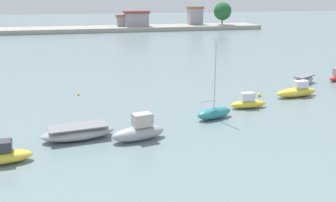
% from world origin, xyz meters
% --- Properties ---
extents(moored_boat_3, '(5.50, 2.71, 1.02)m').
position_xyz_m(moored_boat_3, '(7.80, 15.27, 0.50)').
color(moored_boat_3, '#9E9EA3').
rests_on(moored_boat_3, ground).
extents(moored_boat_4, '(4.22, 2.16, 1.97)m').
position_xyz_m(moored_boat_4, '(12.06, 14.00, 0.68)').
color(moored_boat_4, '#9E9EA3').
rests_on(moored_boat_4, ground).
extents(moored_boat_5, '(3.64, 2.19, 6.54)m').
position_xyz_m(moored_boat_5, '(19.12, 17.23, 0.53)').
color(moored_boat_5, teal).
rests_on(moored_boat_5, ground).
extents(moored_boat_6, '(3.51, 1.20, 1.48)m').
position_xyz_m(moored_boat_6, '(23.28, 19.34, 0.50)').
color(moored_boat_6, yellow).
rests_on(moored_boat_6, ground).
extents(moored_boat_7, '(4.91, 1.89, 1.65)m').
position_xyz_m(moored_boat_7, '(29.96, 21.80, 0.57)').
color(moored_boat_7, yellow).
rests_on(moored_boat_7, ground).
extents(moored_boat_8, '(3.97, 3.05, 0.98)m').
position_xyz_m(moored_boat_8, '(34.09, 26.78, 0.47)').
color(moored_boat_8, '#9E9EA3').
rests_on(moored_boat_8, ground).
extents(mooring_buoy_1, '(0.36, 0.36, 0.36)m').
position_xyz_m(mooring_buoy_1, '(26.26, 22.79, 0.18)').
color(mooring_buoy_1, yellow).
rests_on(mooring_buoy_1, ground).
extents(mooring_buoy_2, '(0.25, 0.25, 0.25)m').
position_xyz_m(mooring_buoy_2, '(8.04, 27.83, 0.13)').
color(mooring_buoy_2, yellow).
rests_on(mooring_buoy_2, ground).
extents(distant_shoreline, '(126.13, 11.52, 7.94)m').
position_xyz_m(distant_shoreline, '(5.03, 98.45, 1.43)').
color(distant_shoreline, '#9E998C').
rests_on(distant_shoreline, ground).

